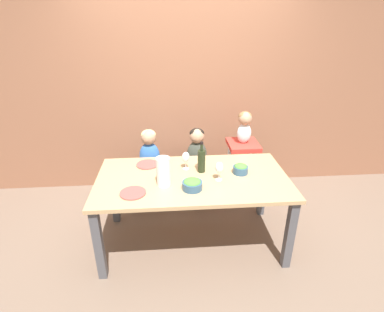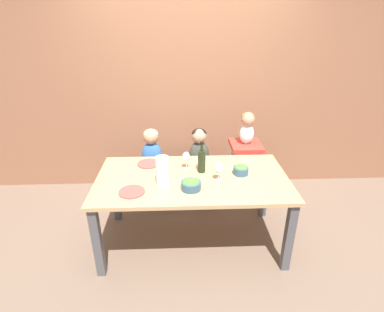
{
  "view_description": "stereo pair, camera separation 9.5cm",
  "coord_description": "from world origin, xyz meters",
  "px_view_note": "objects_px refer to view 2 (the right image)",
  "views": [
    {
      "loc": [
        -0.19,
        -2.37,
        2.04
      ],
      "look_at": [
        0.0,
        0.07,
        0.9
      ],
      "focal_mm": 28.0,
      "sensor_mm": 36.0,
      "label": 1
    },
    {
      "loc": [
        -0.1,
        -2.37,
        2.04
      ],
      "look_at": [
        0.0,
        0.07,
        0.9
      ],
      "focal_mm": 28.0,
      "sensor_mm": 36.0,
      "label": 2
    }
  ],
  "objects_px": {
    "chair_far_center": "(199,173)",
    "paper_towel_roll": "(163,171)",
    "salad_bowl_small": "(241,170)",
    "dinner_plate_back_left": "(148,164)",
    "wine_glass_near": "(219,168)",
    "wine_bottle": "(202,160)",
    "dinner_plate_front_left": "(132,192)",
    "wine_glass_far": "(186,157)",
    "salad_bowl_large": "(191,184)",
    "chair_far_left": "(153,174)",
    "person_child_left": "(152,148)",
    "chair_right_highchair": "(245,157)",
    "person_baby_right": "(247,125)",
    "person_child_center": "(199,147)"
  },
  "relations": [
    {
      "from": "chair_far_center",
      "to": "paper_towel_roll",
      "type": "bearing_deg",
      "value": -113.94
    },
    {
      "from": "salad_bowl_small",
      "to": "dinner_plate_back_left",
      "type": "relative_size",
      "value": 0.65
    },
    {
      "from": "paper_towel_roll",
      "to": "wine_glass_near",
      "type": "bearing_deg",
      "value": 5.95
    },
    {
      "from": "chair_far_center",
      "to": "dinner_plate_back_left",
      "type": "relative_size",
      "value": 2.13
    },
    {
      "from": "wine_bottle",
      "to": "dinner_plate_front_left",
      "type": "height_order",
      "value": "wine_bottle"
    },
    {
      "from": "wine_glass_far",
      "to": "salad_bowl_large",
      "type": "height_order",
      "value": "wine_glass_far"
    },
    {
      "from": "paper_towel_roll",
      "to": "wine_glass_far",
      "type": "relative_size",
      "value": 1.48
    },
    {
      "from": "wine_glass_near",
      "to": "salad_bowl_small",
      "type": "relative_size",
      "value": 1.24
    },
    {
      "from": "wine_glass_far",
      "to": "salad_bowl_large",
      "type": "bearing_deg",
      "value": -85.29
    },
    {
      "from": "chair_far_left",
      "to": "person_child_left",
      "type": "xyz_separation_m",
      "value": [
        0.0,
        0.0,
        0.33
      ]
    },
    {
      "from": "chair_right_highchair",
      "to": "dinner_plate_front_left",
      "type": "xyz_separation_m",
      "value": [
        -1.14,
        -0.94,
        0.14
      ]
    },
    {
      "from": "chair_far_center",
      "to": "person_baby_right",
      "type": "distance_m",
      "value": 0.79
    },
    {
      "from": "chair_far_left",
      "to": "wine_glass_near",
      "type": "bearing_deg",
      "value": -49.52
    },
    {
      "from": "person_baby_right",
      "to": "wine_glass_near",
      "type": "distance_m",
      "value": 0.88
    },
    {
      "from": "chair_right_highchair",
      "to": "wine_glass_far",
      "type": "relative_size",
      "value": 4.33
    },
    {
      "from": "person_child_left",
      "to": "wine_glass_far",
      "type": "bearing_deg",
      "value": -54.75
    },
    {
      "from": "wine_glass_far",
      "to": "salad_bowl_small",
      "type": "distance_m",
      "value": 0.52
    },
    {
      "from": "person_child_left",
      "to": "person_child_center",
      "type": "distance_m",
      "value": 0.53
    },
    {
      "from": "person_child_center",
      "to": "salad_bowl_small",
      "type": "height_order",
      "value": "person_child_center"
    },
    {
      "from": "person_child_center",
      "to": "wine_glass_far",
      "type": "bearing_deg",
      "value": -106.31
    },
    {
      "from": "salad_bowl_large",
      "to": "dinner_plate_back_left",
      "type": "bearing_deg",
      "value": 129.76
    },
    {
      "from": "chair_far_left",
      "to": "person_child_center",
      "type": "xyz_separation_m",
      "value": [
        0.53,
        0.0,
        0.33
      ]
    },
    {
      "from": "chair_right_highchair",
      "to": "dinner_plate_front_left",
      "type": "relative_size",
      "value": 3.48
    },
    {
      "from": "chair_far_center",
      "to": "wine_glass_far",
      "type": "bearing_deg",
      "value": -106.36
    },
    {
      "from": "wine_glass_near",
      "to": "chair_far_left",
      "type": "bearing_deg",
      "value": 130.48
    },
    {
      "from": "person_child_center",
      "to": "dinner_plate_front_left",
      "type": "relative_size",
      "value": 2.19
    },
    {
      "from": "chair_right_highchair",
      "to": "salad_bowl_large",
      "type": "bearing_deg",
      "value": -125.72
    },
    {
      "from": "wine_glass_near",
      "to": "salad_bowl_large",
      "type": "relative_size",
      "value": 1.02
    },
    {
      "from": "person_child_center",
      "to": "salad_bowl_large",
      "type": "distance_m",
      "value": 0.92
    },
    {
      "from": "salad_bowl_large",
      "to": "chair_far_center",
      "type": "bearing_deg",
      "value": 82.18
    },
    {
      "from": "person_child_left",
      "to": "wine_glass_near",
      "type": "bearing_deg",
      "value": -49.58
    },
    {
      "from": "person_child_left",
      "to": "salad_bowl_small",
      "type": "xyz_separation_m",
      "value": [
        0.87,
        -0.66,
        0.05
      ]
    },
    {
      "from": "dinner_plate_front_left",
      "to": "person_child_left",
      "type": "bearing_deg",
      "value": 84.79
    },
    {
      "from": "paper_towel_roll",
      "to": "dinner_plate_front_left",
      "type": "relative_size",
      "value": 1.19
    },
    {
      "from": "chair_far_left",
      "to": "dinner_plate_back_left",
      "type": "xyz_separation_m",
      "value": [
        0.0,
        -0.42,
        0.34
      ]
    },
    {
      "from": "chair_far_center",
      "to": "wine_bottle",
      "type": "bearing_deg",
      "value": -91.37
    },
    {
      "from": "wine_glass_near",
      "to": "dinner_plate_back_left",
      "type": "bearing_deg",
      "value": 152.08
    },
    {
      "from": "person_baby_right",
      "to": "wine_bottle",
      "type": "height_order",
      "value": "person_baby_right"
    },
    {
      "from": "salad_bowl_small",
      "to": "dinner_plate_front_left",
      "type": "relative_size",
      "value": 0.65
    },
    {
      "from": "person_child_left",
      "to": "dinner_plate_back_left",
      "type": "distance_m",
      "value": 0.42
    },
    {
      "from": "dinner_plate_front_left",
      "to": "dinner_plate_back_left",
      "type": "height_order",
      "value": "same"
    },
    {
      "from": "chair_right_highchair",
      "to": "chair_far_left",
      "type": "bearing_deg",
      "value": 180.0
    },
    {
      "from": "paper_towel_roll",
      "to": "salad_bowl_large",
      "type": "height_order",
      "value": "paper_towel_roll"
    },
    {
      "from": "wine_glass_far",
      "to": "dinner_plate_back_left",
      "type": "xyz_separation_m",
      "value": [
        -0.37,
        0.11,
        -0.11
      ]
    },
    {
      "from": "person_baby_right",
      "to": "salad_bowl_large",
      "type": "bearing_deg",
      "value": -125.66
    },
    {
      "from": "chair_far_left",
      "to": "paper_towel_roll",
      "type": "bearing_deg",
      "value": -78.4
    },
    {
      "from": "chair_far_left",
      "to": "wine_glass_far",
      "type": "bearing_deg",
      "value": -54.67
    },
    {
      "from": "person_baby_right",
      "to": "wine_glass_near",
      "type": "bearing_deg",
      "value": -117.67
    },
    {
      "from": "paper_towel_roll",
      "to": "wine_glass_near",
      "type": "distance_m",
      "value": 0.49
    },
    {
      "from": "chair_far_center",
      "to": "person_baby_right",
      "type": "bearing_deg",
      "value": 0.23
    }
  ]
}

